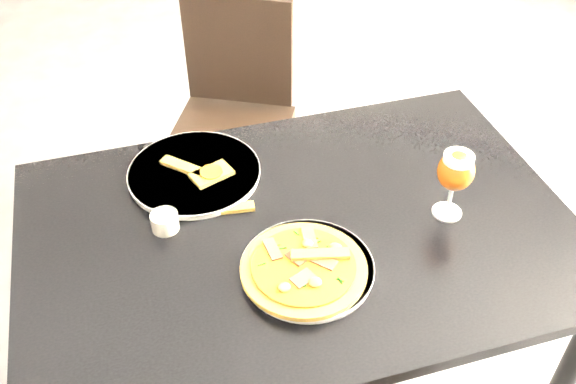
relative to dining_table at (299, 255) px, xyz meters
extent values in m
plane|color=#4A4A4C|center=(-0.02, 0.23, -0.66)|extent=(6.00, 6.00, 0.00)
cube|color=black|center=(0.00, 0.00, 0.08)|extent=(1.30, 0.97, 0.03)
cylinder|color=black|center=(-0.58, 0.26, -0.30)|extent=(0.05, 0.05, 0.72)
cylinder|color=black|center=(0.49, 0.41, -0.30)|extent=(0.05, 0.05, 0.72)
cube|color=black|center=(-0.11, 0.80, -0.24)|extent=(0.49, 0.49, 0.04)
cylinder|color=black|center=(-0.31, 0.70, -0.46)|extent=(0.03, 0.03, 0.40)
cylinder|color=black|center=(-0.01, 0.60, -0.46)|extent=(0.03, 0.03, 0.40)
cylinder|color=black|center=(-0.21, 1.00, -0.46)|extent=(0.03, 0.03, 0.40)
cylinder|color=black|center=(0.09, 0.90, -0.46)|extent=(0.03, 0.03, 0.40)
cube|color=black|center=(-0.06, 0.97, -0.01)|extent=(0.36, 0.14, 0.39)
cylinder|color=white|center=(0.00, -0.13, 0.10)|extent=(0.27, 0.27, 0.01)
cylinder|color=olive|center=(-0.01, -0.14, 0.11)|extent=(0.25, 0.25, 0.01)
cylinder|color=#B4530F|center=(-0.01, -0.14, 0.12)|extent=(0.21, 0.21, 0.01)
cube|color=#4C3421|center=(0.01, -0.14, 0.12)|extent=(0.05, 0.03, 0.00)
cube|color=#4C3421|center=(0.00, -0.10, 0.12)|extent=(0.04, 0.06, 0.00)
cube|color=#4C3421|center=(-0.07, -0.10, 0.12)|extent=(0.06, 0.05, 0.00)
cube|color=#4C3421|center=(-0.04, -0.16, 0.12)|extent=(0.06, 0.05, 0.00)
cube|color=#4C3421|center=(0.00, -0.18, 0.12)|extent=(0.04, 0.06, 0.00)
ellipsoid|color=gold|center=(0.00, -0.13, 0.12)|extent=(0.02, 0.02, 0.01)
ellipsoid|color=gold|center=(-0.03, -0.08, 0.12)|extent=(0.02, 0.02, 0.01)
ellipsoid|color=gold|center=(-0.03, -0.14, 0.12)|extent=(0.02, 0.02, 0.01)
ellipsoid|color=gold|center=(-0.04, -0.20, 0.12)|extent=(0.02, 0.02, 0.01)
ellipsoid|color=gold|center=(0.00, -0.15, 0.12)|extent=(0.02, 0.02, 0.01)
cube|color=#10450C|center=(-0.01, -0.13, 0.12)|extent=(0.01, 0.02, 0.00)
cube|color=#10450C|center=(-0.02, -0.10, 0.12)|extent=(0.01, 0.02, 0.00)
cube|color=#10450C|center=(-0.05, -0.08, 0.12)|extent=(0.01, 0.02, 0.00)
cube|color=#10450C|center=(-0.04, -0.13, 0.12)|extent=(0.02, 0.01, 0.00)
cube|color=#10450C|center=(-0.07, -0.14, 0.12)|extent=(0.02, 0.00, 0.00)
cube|color=#10450C|center=(-0.03, -0.15, 0.12)|extent=(0.02, 0.01, 0.00)
cube|color=#10450C|center=(-0.04, -0.17, 0.12)|extent=(0.01, 0.02, 0.00)
cube|color=#10450C|center=(-0.02, -0.21, 0.12)|extent=(0.01, 0.02, 0.00)
cube|color=#10450C|center=(0.00, -0.16, 0.12)|extent=(0.01, 0.02, 0.00)
cube|color=#10450C|center=(0.03, -0.18, 0.12)|extent=(0.01, 0.01, 0.00)
cube|color=#10450C|center=(0.00, -0.14, 0.12)|extent=(0.02, 0.01, 0.00)
cube|color=#10450C|center=(0.03, -0.13, 0.12)|extent=(0.02, 0.01, 0.00)
cube|color=#10450C|center=(0.04, -0.09, 0.12)|extent=(0.01, 0.01, 0.00)
cube|color=olive|center=(0.03, -0.14, 0.13)|extent=(0.12, 0.04, 0.01)
cylinder|color=white|center=(-0.22, 0.21, 0.10)|extent=(0.32, 0.32, 0.02)
cube|color=olive|center=(-0.25, 0.22, 0.11)|extent=(0.11, 0.09, 0.01)
cube|color=olive|center=(-0.18, 0.18, 0.11)|extent=(0.11, 0.10, 0.01)
cylinder|color=#B4530F|center=(-0.18, 0.18, 0.12)|extent=(0.05, 0.05, 0.00)
cube|color=olive|center=(-0.15, 0.08, 0.09)|extent=(0.12, 0.03, 0.01)
cylinder|color=beige|center=(-0.29, 0.04, 0.11)|extent=(0.06, 0.06, 0.04)
cylinder|color=gold|center=(-0.29, 0.04, 0.12)|extent=(0.05, 0.05, 0.01)
cylinder|color=silver|center=(0.33, 0.00, 0.09)|extent=(0.07, 0.07, 0.00)
cylinder|color=silver|center=(0.33, 0.00, 0.13)|extent=(0.01, 0.01, 0.07)
ellipsoid|color=#8C3D0D|center=(0.33, 0.00, 0.21)|extent=(0.08, 0.08, 0.09)
cylinder|color=white|center=(0.33, 0.00, 0.25)|extent=(0.06, 0.06, 0.02)
camera|label=1|loc=(-0.17, -0.99, 1.07)|focal=40.00mm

